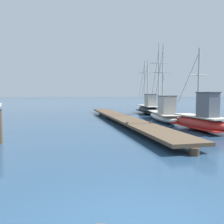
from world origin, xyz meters
TOP-DOWN VIEW (x-y plane):
  - floating_dock at (4.79, 14.66)m, footprint 3.38×21.24m
  - fishing_boat_0 at (10.60, 21.79)m, footprint 2.78×7.92m
  - fishing_boat_1 at (8.49, 14.38)m, footprint 3.57×8.75m
  - fishing_boat_2 at (8.11, 9.13)m, footprint 1.55×4.82m

SIDE VIEW (x-z plane):
  - floating_dock at x=4.79m, z-range 0.10..0.63m
  - fishing_boat_2 at x=8.11m, z-range -1.93..3.30m
  - fishing_boat_1 at x=8.49m, z-range -2.83..4.20m
  - fishing_boat_0 at x=10.60m, z-range -2.56..3.97m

